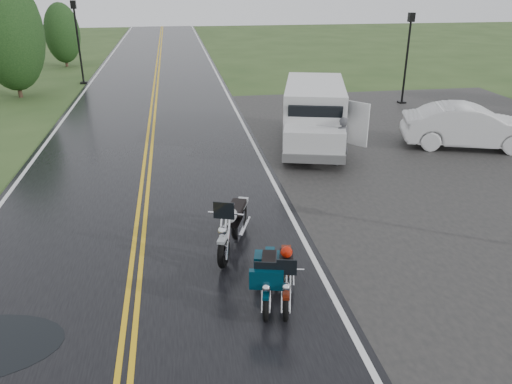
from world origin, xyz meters
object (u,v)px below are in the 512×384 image
motorcycle_teal (266,295)px  person_at_van (341,142)px  van_white (288,129)px  motorcycle_red (286,295)px  lamp_post_far_right (407,59)px  motorcycle_silver (223,239)px  lamp_post_far_left (78,43)px  sedan_white (469,127)px

motorcycle_teal → person_at_van: (3.86, 7.61, 0.24)m
motorcycle_teal → person_at_van: 8.54m
motorcycle_teal → van_white: bearing=88.3°
motorcycle_red → lamp_post_far_right: (9.33, 15.75, 1.57)m
motorcycle_red → person_at_van: (3.52, 7.68, 0.22)m
motorcycle_silver → lamp_post_far_right: lamp_post_far_right is taller
motorcycle_red → person_at_van: size_ratio=1.22×
van_white → lamp_post_far_left: 17.63m
van_white → lamp_post_far_right: bearing=60.0°
motorcycle_teal → lamp_post_far_right: lamp_post_far_right is taller
lamp_post_far_left → van_white: bearing=-60.0°
motorcycle_silver → person_at_van: person_at_van is taller
motorcycle_teal → sedan_white: 12.50m
van_white → sedan_white: 6.81m
motorcycle_silver → lamp_post_far_left: lamp_post_far_left is taller
person_at_van → lamp_post_far_left: (-10.44, 15.85, 1.52)m
van_white → person_at_van: (1.64, -0.62, -0.33)m
motorcycle_red → sedan_white: sedan_white is taller
motorcycle_teal → motorcycle_red: bearing=2.3°
lamp_post_far_left → sedan_white: bearing=-43.5°
lamp_post_far_right → person_at_van: bearing=-125.8°
motorcycle_silver → van_white: size_ratio=0.42×
motorcycle_red → lamp_post_far_left: 24.59m
motorcycle_red → lamp_post_far_right: lamp_post_far_right is taller
motorcycle_teal → van_white: van_white is taller
motorcycle_red → lamp_post_far_right: 18.37m
lamp_post_far_right → motorcycle_silver: bearing=-126.5°
motorcycle_silver → van_white: van_white is taller
lamp_post_far_left → motorcycle_teal: bearing=-74.3°
motorcycle_silver → sedan_white: sedan_white is taller
motorcycle_red → lamp_post_far_left: bearing=119.0°
sedan_white → lamp_post_far_left: (-15.58, 14.78, 1.55)m
van_white → sedan_white: size_ratio=1.24×
sedan_white → lamp_post_far_right: (0.68, 7.00, 1.38)m
motorcycle_teal → motorcycle_silver: bearing=119.9°
lamp_post_far_left → person_at_van: bearing=-56.6°
sedan_white → lamp_post_far_right: lamp_post_far_right is taller
motorcycle_silver → van_white: (2.77, 6.36, 0.42)m
lamp_post_far_right → sedan_white: bearing=-95.6°
motorcycle_red → motorcycle_teal: 0.35m
van_white → person_at_van: 1.79m
motorcycle_silver → lamp_post_far_right: size_ratio=0.56×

